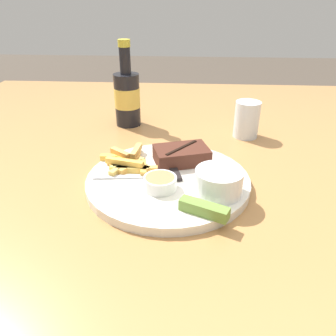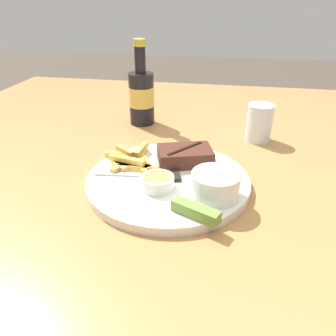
# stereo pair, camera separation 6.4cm
# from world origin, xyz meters

# --- Properties ---
(dining_table) EXTENTS (1.53, 1.65, 0.76)m
(dining_table) POSITION_xyz_m (0.00, 0.00, 0.70)
(dining_table) COLOR #A87542
(dining_table) RESTS_ON ground_plane
(dinner_plate) EXTENTS (0.32, 0.32, 0.02)m
(dinner_plate) POSITION_xyz_m (0.00, 0.00, 0.77)
(dinner_plate) COLOR silver
(dinner_plate) RESTS_ON dining_table
(steak_portion) EXTENTS (0.13, 0.10, 0.03)m
(steak_portion) POSITION_xyz_m (0.02, 0.07, 0.79)
(steak_portion) COLOR #472319
(steak_portion) RESTS_ON dinner_plate
(fries_pile) EXTENTS (0.13, 0.13, 0.02)m
(fries_pile) POSITION_xyz_m (-0.08, 0.04, 0.78)
(fries_pile) COLOR #EFAC4B
(fries_pile) RESTS_ON dinner_plate
(coleslaw_cup) EXTENTS (0.09, 0.09, 0.05)m
(coleslaw_cup) POSITION_xyz_m (0.09, -0.05, 0.80)
(coleslaw_cup) COLOR white
(coleslaw_cup) RESTS_ON dinner_plate
(dipping_sauce_cup) EXTENTS (0.06, 0.06, 0.02)m
(dipping_sauce_cup) POSITION_xyz_m (-0.01, -0.04, 0.79)
(dipping_sauce_cup) COLOR silver
(dipping_sauce_cup) RESTS_ON dinner_plate
(pickle_spear) EXTENTS (0.08, 0.06, 0.02)m
(pickle_spear) POSITION_xyz_m (0.07, -0.12, 0.79)
(pickle_spear) COLOR olive
(pickle_spear) RESTS_ON dinner_plate
(fork_utensil) EXTENTS (0.13, 0.03, 0.00)m
(fork_utensil) POSITION_xyz_m (-0.09, -0.01, 0.78)
(fork_utensil) COLOR #B7B7BC
(fork_utensil) RESTS_ON dinner_plate
(knife_utensil) EXTENTS (0.06, 0.16, 0.01)m
(knife_utensil) POSITION_xyz_m (0.00, 0.04, 0.78)
(knife_utensil) COLOR #B7B7BC
(knife_utensil) RESTS_ON dinner_plate
(beer_bottle) EXTENTS (0.07, 0.07, 0.23)m
(beer_bottle) POSITION_xyz_m (-0.14, 0.33, 0.84)
(beer_bottle) COLOR black
(beer_bottle) RESTS_ON dining_table
(drinking_glass) EXTENTS (0.06, 0.06, 0.09)m
(drinking_glass) POSITION_xyz_m (0.19, 0.26, 0.81)
(drinking_glass) COLOR silver
(drinking_glass) RESTS_ON dining_table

